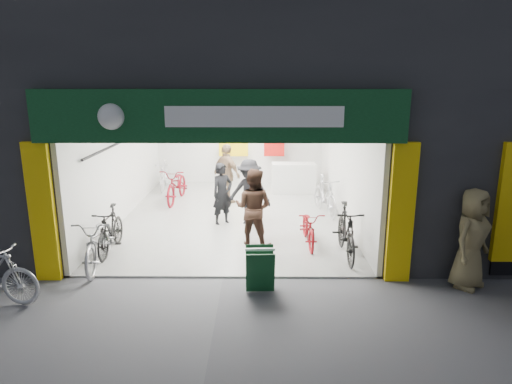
{
  "coord_description": "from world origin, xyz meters",
  "views": [
    {
      "loc": [
        0.68,
        -7.95,
        3.69
      ],
      "look_at": [
        0.62,
        1.5,
        1.31
      ],
      "focal_mm": 32.0,
      "sensor_mm": 36.0,
      "label": 1
    }
  ],
  "objects_px": {
    "bike_left_front": "(100,241)",
    "bike_right_front": "(346,232)",
    "sandwich_board": "(260,268)",
    "pedestrian_near": "(471,239)"
  },
  "relations": [
    {
      "from": "bike_left_front",
      "to": "bike_right_front",
      "type": "xyz_separation_m",
      "value": [
        5.0,
        0.46,
        0.04
      ]
    },
    {
      "from": "sandwich_board",
      "to": "pedestrian_near",
      "type": "bearing_deg",
      "value": 0.65
    },
    {
      "from": "sandwich_board",
      "to": "bike_right_front",
      "type": "bearing_deg",
      "value": 38.52
    },
    {
      "from": "bike_right_front",
      "to": "pedestrian_near",
      "type": "bearing_deg",
      "value": -34.28
    },
    {
      "from": "bike_right_front",
      "to": "sandwich_board",
      "type": "xyz_separation_m",
      "value": [
        -1.8,
        -1.56,
        -0.14
      ]
    },
    {
      "from": "sandwich_board",
      "to": "bike_left_front",
      "type": "bearing_deg",
      "value": 158.63
    },
    {
      "from": "bike_left_front",
      "to": "sandwich_board",
      "type": "distance_m",
      "value": 3.39
    },
    {
      "from": "pedestrian_near",
      "to": "sandwich_board",
      "type": "xyz_separation_m",
      "value": [
        -3.74,
        -0.2,
        -0.49
      ]
    },
    {
      "from": "bike_left_front",
      "to": "sandwich_board",
      "type": "xyz_separation_m",
      "value": [
        3.2,
        -1.1,
        -0.1
      ]
    },
    {
      "from": "pedestrian_near",
      "to": "sandwich_board",
      "type": "bearing_deg",
      "value": 142.6
    }
  ]
}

